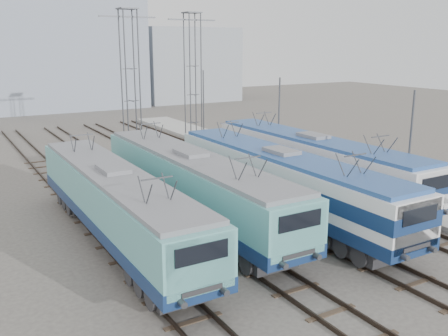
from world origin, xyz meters
The scene contains 13 objects.
ground centered at (0.00, 0.00, 0.00)m, with size 160.00×160.00×0.00m, color #514C47.
platform centered at (10.20, 8.00, 0.15)m, with size 4.00×70.00×0.30m, color #9E9E99.
locomotive_far_left centered at (-6.75, 5.94, 2.20)m, with size 2.80×17.66×3.32m.
locomotive_center_left centered at (-2.25, 6.82, 2.27)m, with size 2.89×18.24×3.43m.
locomotive_center_right centered at (2.25, 4.98, 2.31)m, with size 2.86×18.09×3.40m.
locomotive_far_right centered at (6.75, 7.69, 2.31)m, with size 2.86×18.10×3.40m.
catenary_tower_west centered at (0.00, 22.00, 6.64)m, with size 4.50×1.20×12.00m.
catenary_tower_east centered at (6.50, 24.00, 6.64)m, with size 4.50×1.20×12.00m.
mast_front centered at (8.60, 2.00, 3.50)m, with size 0.12×0.12×7.00m, color #3F4247.
mast_mid centered at (8.60, 14.00, 3.50)m, with size 0.12×0.12×7.00m, color #3F4247.
mast_rear centered at (8.60, 26.00, 3.50)m, with size 0.12×0.12×7.00m, color #3F4247.
building_center centered at (4.00, 62.00, 9.00)m, with size 22.00×14.00×18.00m, color #8590A1.
building_east centered at (24.00, 62.00, 6.00)m, with size 16.00×12.00×12.00m, color #8B939B.
Camera 1 is at (-13.67, -15.93, 9.37)m, focal length 40.00 mm.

